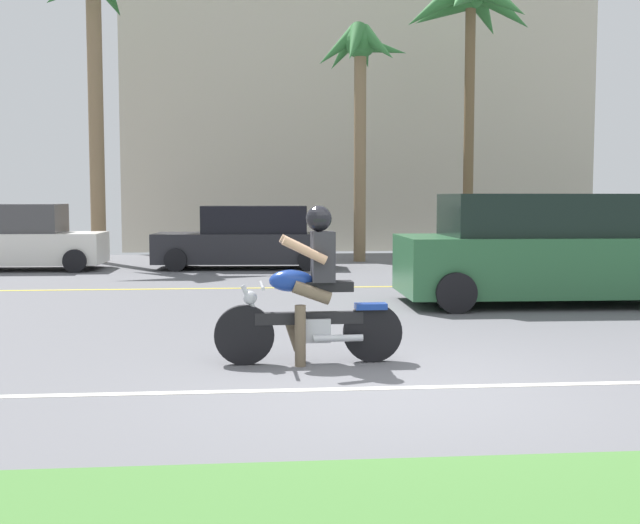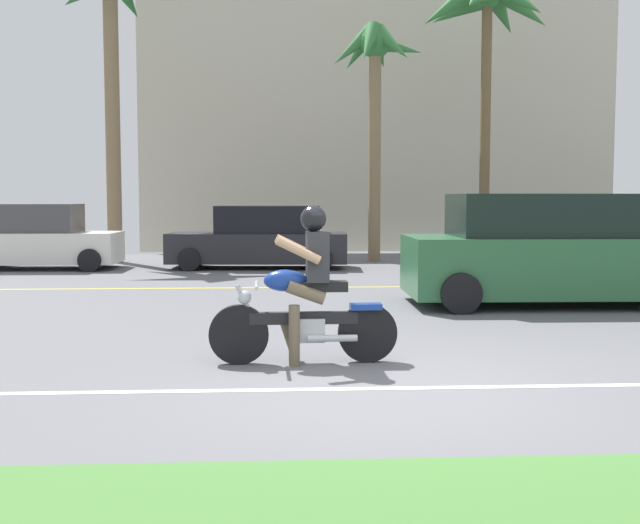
# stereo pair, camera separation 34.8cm
# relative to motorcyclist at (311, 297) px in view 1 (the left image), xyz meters

# --- Properties ---
(ground) EXTENTS (56.00, 30.00, 0.04)m
(ground) POSITION_rel_motorcyclist_xyz_m (0.72, 1.82, -0.74)
(ground) COLOR slate
(lane_line_near) EXTENTS (50.40, 0.12, 0.01)m
(lane_line_near) POSITION_rel_motorcyclist_xyz_m (0.72, -1.21, -0.72)
(lane_line_near) COLOR silver
(lane_line_near) RESTS_ON ground
(lane_line_far) EXTENTS (50.40, 0.12, 0.01)m
(lane_line_far) POSITION_rel_motorcyclist_xyz_m (0.72, 7.24, -0.72)
(lane_line_far) COLOR yellow
(lane_line_far) RESTS_ON ground
(motorcyclist) EXTENTS (2.04, 0.67, 1.71)m
(motorcyclist) POSITION_rel_motorcyclist_xyz_m (0.00, 0.00, 0.00)
(motorcyclist) COLOR black
(motorcyclist) RESTS_ON ground
(suv_nearby) EXTENTS (5.00, 2.33, 1.85)m
(suv_nearby) POSITION_rel_motorcyclist_xyz_m (4.32, 4.49, 0.18)
(suv_nearby) COLOR #2D663D
(suv_nearby) RESTS_ON ground
(parked_car_0) EXTENTS (3.69, 1.92, 1.63)m
(parked_car_0) POSITION_rel_motorcyclist_xyz_m (-6.16, 11.79, 0.03)
(parked_car_0) COLOR white
(parked_car_0) RESTS_ON ground
(parked_car_1) EXTENTS (4.58, 2.01, 1.58)m
(parked_car_1) POSITION_rel_motorcyclist_xyz_m (-0.66, 11.68, 0.02)
(parked_car_1) COLOR #232328
(parked_car_1) RESTS_ON ground
(parked_car_2) EXTENTS (3.81, 1.98, 1.46)m
(parked_car_2) POSITION_rel_motorcyclist_xyz_m (5.74, 10.72, -0.04)
(parked_car_2) COLOR #2D663D
(parked_car_2) RESTS_ON ground
(palm_tree_0) EXTENTS (2.64, 2.60, 6.56)m
(palm_tree_0) POSITION_rel_motorcyclist_xyz_m (2.47, 13.63, 4.62)
(palm_tree_0) COLOR #846B4C
(palm_tree_0) RESTS_ON ground
(palm_tree_1) EXTENTS (3.97, 4.14, 8.53)m
(palm_tree_1) POSITION_rel_motorcyclist_xyz_m (-4.78, 13.92, 6.32)
(palm_tree_1) COLOR #846B4C
(palm_tree_1) RESTS_ON ground
(palm_tree_2) EXTENTS (4.17, 3.87, 8.28)m
(palm_tree_2) POSITION_rel_motorcyclist_xyz_m (5.83, 14.57, 6.37)
(palm_tree_2) COLOR brown
(palm_tree_2) RESTS_ON ground
(building_far) EXTENTS (15.84, 4.00, 8.73)m
(building_far) POSITION_rel_motorcyclist_xyz_m (3.18, 19.82, 3.64)
(building_far) COLOR beige
(building_far) RESTS_ON ground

